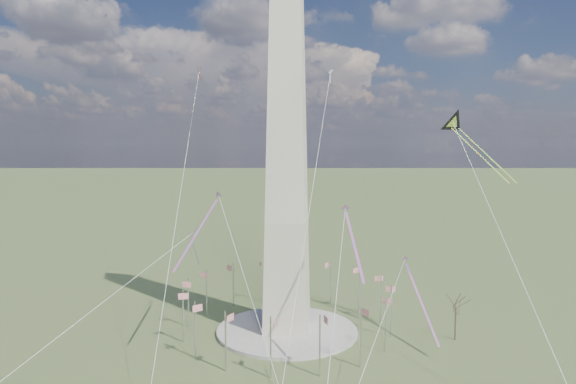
# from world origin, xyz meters

# --- Properties ---
(ground) EXTENTS (2000.00, 2000.00, 0.00)m
(ground) POSITION_xyz_m (0.00, 0.00, 0.00)
(ground) COLOR #48572B
(ground) RESTS_ON ground
(plaza) EXTENTS (36.00, 36.00, 0.80)m
(plaza) POSITION_xyz_m (0.00, 0.00, 0.40)
(plaza) COLOR #AEA99F
(plaza) RESTS_ON ground
(washington_monument) EXTENTS (15.56, 15.56, 100.00)m
(washington_monument) POSITION_xyz_m (0.00, 0.00, 47.95)
(washington_monument) COLOR beige
(washington_monument) RESTS_ON plaza
(flagpole_ring) EXTENTS (54.40, 54.40, 13.00)m
(flagpole_ring) POSITION_xyz_m (-0.00, -0.00, 7.27)
(flagpole_ring) COLOR silver
(flagpole_ring) RESTS_ON ground
(tree_near) EXTENTS (6.94, 6.94, 12.15)m
(tree_near) POSITION_xyz_m (41.64, 0.06, 8.67)
(tree_near) COLOR #4F3C30
(tree_near) RESTS_ON ground
(kite_delta_black) EXTENTS (15.56, 19.83, 17.13)m
(kite_delta_black) POSITION_xyz_m (41.39, 5.25, 52.30)
(kite_delta_black) COLOR black
(kite_delta_black) RESTS_ON ground
(kite_diamond_purple) EXTENTS (2.14, 3.45, 10.90)m
(kite_diamond_purple) POSITION_xyz_m (-26.64, 7.62, 23.02)
(kite_diamond_purple) COLOR #3B186F
(kite_diamond_purple) RESTS_ON ground
(kite_streamer_left) EXTENTS (5.22, 18.99, 13.18)m
(kite_streamer_left) POSITION_xyz_m (16.16, -17.92, 29.09)
(kite_streamer_left) COLOR #FF2829
(kite_streamer_left) RESTS_ON ground
(kite_streamer_mid) EXTENTS (5.64, 22.31, 15.44)m
(kite_streamer_mid) POSITION_xyz_m (-18.51, -9.61, 30.09)
(kite_streamer_mid) COLOR #FF2829
(kite_streamer_mid) RESTS_ON ground
(kite_streamer_right) EXTENTS (7.13, 22.76, 15.92)m
(kite_streamer_right) POSITION_xyz_m (32.13, 2.05, 12.44)
(kite_streamer_right) COLOR #FF2829
(kite_streamer_right) RESTS_ON ground
(kite_small_red) EXTENTS (1.07, 1.64, 4.01)m
(kite_small_red) POSITION_xyz_m (-34.51, 40.78, 72.09)
(kite_small_red) COLOR red
(kite_small_red) RESTS_ON ground
(kite_small_white) EXTENTS (1.72, 1.50, 4.47)m
(kite_small_white) POSITION_xyz_m (8.65, 42.43, 70.77)
(kite_small_white) COLOR white
(kite_small_white) RESTS_ON ground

